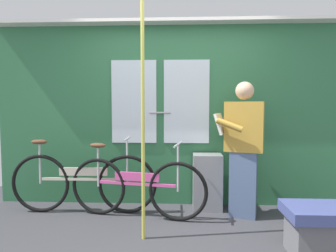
{
  "coord_description": "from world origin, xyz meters",
  "views": [
    {
      "loc": [
        0.08,
        -2.66,
        1.33
      ],
      "look_at": [
        -0.07,
        0.63,
        1.11
      ],
      "focal_mm": 31.68,
      "sensor_mm": 36.0,
      "label": 1
    }
  ],
  "objects_px": {
    "bicycle_near_door": "(83,182)",
    "bicycle_leaning_behind": "(136,187)",
    "bench_seat_corner": "(325,230)",
    "handrail_pole": "(143,120)",
    "trash_bin_by_wall": "(207,182)",
    "passenger_reading_newspaper": "(243,146)"
  },
  "relations": [
    {
      "from": "bicycle_near_door",
      "to": "bicycle_leaning_behind",
      "type": "xyz_separation_m",
      "value": [
        0.69,
        -0.13,
        -0.02
      ]
    },
    {
      "from": "passenger_reading_newspaper",
      "to": "bicycle_leaning_behind",
      "type": "bearing_deg",
      "value": 22.01
    },
    {
      "from": "bicycle_near_door",
      "to": "handrail_pole",
      "type": "height_order",
      "value": "handrail_pole"
    },
    {
      "from": "bicycle_leaning_behind",
      "to": "bench_seat_corner",
      "type": "xyz_separation_m",
      "value": [
        1.81,
        -0.83,
        -0.13
      ]
    },
    {
      "from": "bicycle_leaning_behind",
      "to": "trash_bin_by_wall",
      "type": "distance_m",
      "value": 0.93
    },
    {
      "from": "handrail_pole",
      "to": "trash_bin_by_wall",
      "type": "bearing_deg",
      "value": 51.35
    },
    {
      "from": "passenger_reading_newspaper",
      "to": "bench_seat_corner",
      "type": "height_order",
      "value": "passenger_reading_newspaper"
    },
    {
      "from": "bicycle_leaning_behind",
      "to": "passenger_reading_newspaper",
      "type": "bearing_deg",
      "value": 14.13
    },
    {
      "from": "bicycle_near_door",
      "to": "bicycle_leaning_behind",
      "type": "relative_size",
      "value": 1.09
    },
    {
      "from": "trash_bin_by_wall",
      "to": "handrail_pole",
      "type": "relative_size",
      "value": 0.3
    },
    {
      "from": "bicycle_near_door",
      "to": "passenger_reading_newspaper",
      "type": "height_order",
      "value": "passenger_reading_newspaper"
    },
    {
      "from": "passenger_reading_newspaper",
      "to": "handrail_pole",
      "type": "distance_m",
      "value": 1.33
    },
    {
      "from": "passenger_reading_newspaper",
      "to": "handrail_pole",
      "type": "bearing_deg",
      "value": 48.27
    },
    {
      "from": "bicycle_near_door",
      "to": "bench_seat_corner",
      "type": "bearing_deg",
      "value": -21.96
    },
    {
      "from": "handrail_pole",
      "to": "bench_seat_corner",
      "type": "distance_m",
      "value": 1.93
    },
    {
      "from": "trash_bin_by_wall",
      "to": "bench_seat_corner",
      "type": "xyz_separation_m",
      "value": [
        0.94,
        -1.17,
        -0.12
      ]
    },
    {
      "from": "bicycle_leaning_behind",
      "to": "passenger_reading_newspaper",
      "type": "distance_m",
      "value": 1.36
    },
    {
      "from": "trash_bin_by_wall",
      "to": "bench_seat_corner",
      "type": "bearing_deg",
      "value": -51.18
    },
    {
      "from": "trash_bin_by_wall",
      "to": "bicycle_near_door",
      "type": "bearing_deg",
      "value": -172.67
    },
    {
      "from": "bicycle_near_door",
      "to": "handrail_pole",
      "type": "bearing_deg",
      "value": -40.06
    },
    {
      "from": "bicycle_near_door",
      "to": "bench_seat_corner",
      "type": "relative_size",
      "value": 2.61
    },
    {
      "from": "passenger_reading_newspaper",
      "to": "trash_bin_by_wall",
      "type": "bearing_deg",
      "value": -13.39
    }
  ]
}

